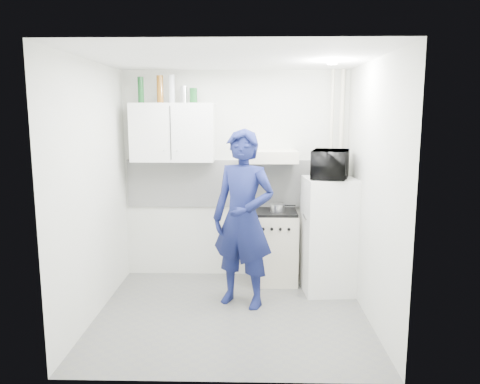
{
  "coord_description": "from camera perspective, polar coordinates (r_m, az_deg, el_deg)",
  "views": [
    {
      "loc": [
        0.2,
        -4.61,
        2.08
      ],
      "look_at": [
        0.08,
        0.3,
        1.25
      ],
      "focal_mm": 35.0,
      "sensor_mm": 36.0,
      "label": 1
    }
  ],
  "objects": [
    {
      "name": "floor",
      "position": [
        5.06,
        -1.04,
        -14.67
      ],
      "size": [
        2.8,
        2.8,
        0.0
      ],
      "primitive_type": "plane",
      "color": "#5A5A5A",
      "rests_on": "ground"
    },
    {
      "name": "fridge",
      "position": [
        5.56,
        10.69,
        -5.22
      ],
      "size": [
        0.61,
        0.61,
        1.35
      ],
      "primitive_type": "cube",
      "rotation": [
        0.0,
        0.0,
        0.09
      ],
      "color": "white",
      "rests_on": "floor"
    },
    {
      "name": "canister_b",
      "position": [
        5.73,
        -5.7,
        11.62
      ],
      "size": [
        0.09,
        0.09,
        0.18
      ],
      "primitive_type": "cylinder",
      "color": "#144C1E",
      "rests_on": "upper_cabinet"
    },
    {
      "name": "backsplash",
      "position": [
        5.91,
        -0.58,
        1.03
      ],
      "size": [
        2.74,
        0.03,
        0.6
      ],
      "primitive_type": "cube",
      "color": "white",
      "rests_on": "wall_back"
    },
    {
      "name": "bottle_c",
      "position": [
        5.8,
        -9.72,
        12.24
      ],
      "size": [
        0.08,
        0.08,
        0.32
      ],
      "primitive_type": "cylinder",
      "color": "brown",
      "rests_on": "upper_cabinet"
    },
    {
      "name": "saucepan",
      "position": [
        5.69,
        4.58,
        -1.91
      ],
      "size": [
        0.17,
        0.17,
        0.09
      ],
      "primitive_type": "cylinder",
      "color": "silver",
      "rests_on": "stove_top"
    },
    {
      "name": "ceiling_spot_fixture",
      "position": [
        4.9,
        11.16,
        15.16
      ],
      "size": [
        0.1,
        0.1,
        0.02
      ],
      "primitive_type": "cylinder",
      "color": "white",
      "rests_on": "ceiling"
    },
    {
      "name": "stove",
      "position": [
        5.85,
        4.24,
        -6.76
      ],
      "size": [
        0.54,
        0.54,
        0.87
      ],
      "primitive_type": "cube",
      "color": "beige",
      "rests_on": "floor"
    },
    {
      "name": "person",
      "position": [
        5.02,
        0.38,
        -3.3
      ],
      "size": [
        0.83,
        0.7,
        1.92
      ],
      "primitive_type": "imported",
      "rotation": [
        0.0,
        0.0,
        -0.42
      ],
      "color": "#121848",
      "rests_on": "floor"
    },
    {
      "name": "upper_cabinet",
      "position": [
        5.77,
        -8.17,
        7.21
      ],
      "size": [
        1.0,
        0.35,
        0.7
      ],
      "primitive_type": "cube",
      "color": "white",
      "rests_on": "wall_back"
    },
    {
      "name": "microwave",
      "position": [
        5.41,
        10.97,
        3.36
      ],
      "size": [
        0.65,
        0.52,
        0.32
      ],
      "primitive_type": "imported",
      "rotation": [
        0.0,
        0.0,
        1.33
      ],
      "color": "black",
      "rests_on": "fridge"
    },
    {
      "name": "bottle_d",
      "position": [
        5.77,
        -8.33,
        12.32
      ],
      "size": [
        0.07,
        0.07,
        0.33
      ],
      "primitive_type": "cylinder",
      "color": "#B2B7BC",
      "rests_on": "upper_cabinet"
    },
    {
      "name": "range_hood",
      "position": [
        5.64,
        3.92,
        4.38
      ],
      "size": [
        0.6,
        0.5,
        0.14
      ],
      "primitive_type": "cube",
      "color": "beige",
      "rests_on": "wall_back"
    },
    {
      "name": "canister_a",
      "position": [
        5.75,
        -6.86,
        11.72
      ],
      "size": [
        0.08,
        0.08,
        0.2
      ],
      "primitive_type": "cylinder",
      "color": "silver",
      "rests_on": "upper_cabinet"
    },
    {
      "name": "pipe_b",
      "position": [
        5.91,
        10.91,
        1.84
      ],
      "size": [
        0.04,
        0.04,
        2.6
      ],
      "primitive_type": "cylinder",
      "color": "beige",
      "rests_on": "floor"
    },
    {
      "name": "stove_top",
      "position": [
        5.74,
        4.29,
        -2.44
      ],
      "size": [
        0.52,
        0.52,
        0.03
      ],
      "primitive_type": "cube",
      "color": "black",
      "rests_on": "stove"
    },
    {
      "name": "wall_back",
      "position": [
        5.91,
        -0.57,
        2.01
      ],
      "size": [
        2.8,
        0.0,
        2.8
      ],
      "primitive_type": "plane",
      "rotation": [
        1.57,
        0.0,
        0.0
      ],
      "color": "beige",
      "rests_on": "floor"
    },
    {
      "name": "bottle_a",
      "position": [
        5.84,
        -12.0,
        12.07
      ],
      "size": [
        0.07,
        0.07,
        0.31
      ],
      "primitive_type": "cylinder",
      "color": "#144C1E",
      "rests_on": "upper_cabinet"
    },
    {
      "name": "wall_left",
      "position": [
        4.94,
        -17.53,
        0.06
      ],
      "size": [
        0.0,
        2.6,
        2.6
      ],
      "primitive_type": "plane",
      "rotation": [
        1.57,
        0.0,
        1.57
      ],
      "color": "beige",
      "rests_on": "floor"
    },
    {
      "name": "pipe_a",
      "position": [
        5.93,
        12.05,
        1.83
      ],
      "size": [
        0.05,
        0.05,
        2.6
      ],
      "primitive_type": "cylinder",
      "color": "beige",
      "rests_on": "floor"
    },
    {
      "name": "ceiling",
      "position": [
        4.64,
        -1.15,
        16.02
      ],
      "size": [
        2.8,
        2.8,
        0.0
      ],
      "primitive_type": "plane",
      "color": "white",
      "rests_on": "wall_back"
    },
    {
      "name": "wall_right",
      "position": [
        4.83,
        15.75,
        -0.07
      ],
      "size": [
        0.0,
        2.6,
        2.6
      ],
      "primitive_type": "plane",
      "rotation": [
        1.57,
        0.0,
        -1.57
      ],
      "color": "beige",
      "rests_on": "floor"
    }
  ]
}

